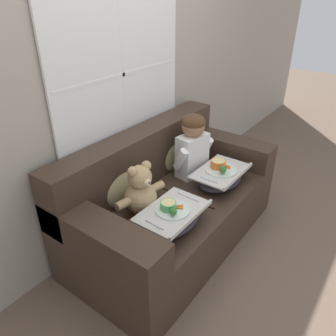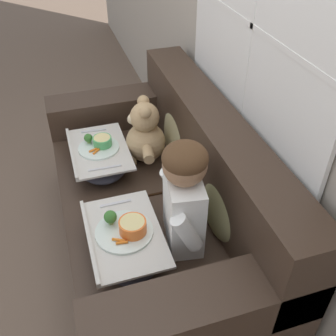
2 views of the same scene
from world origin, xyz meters
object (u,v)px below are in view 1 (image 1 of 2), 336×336
object	(u,v)px
couch	(169,203)
child_figure	(193,143)
throw_pillow_behind_child	(173,149)
lap_tray_child	(220,176)
teddy_bear	(141,192)
throw_pillow_behind_teddy	(119,181)
lap_tray_teddy	(172,217)

from	to	relation	value
couch	child_figure	world-z (taller)	child_figure
couch	throw_pillow_behind_child	xyz separation A→B (m)	(0.32, 0.20, 0.29)
couch	lap_tray_child	bearing A→B (deg)	-38.84
child_figure	couch	bearing A→B (deg)	-179.09
lap_tray_child	couch	bearing A→B (deg)	141.16
child_figure	teddy_bear	distance (m)	0.66
throw_pillow_behind_teddy	lap_tray_child	xyz separation A→B (m)	(0.64, -0.46, -0.10)
throw_pillow_behind_teddy	lap_tray_teddy	distance (m)	0.47
throw_pillow_behind_child	child_figure	distance (m)	0.23
throw_pillow_behind_teddy	teddy_bear	distance (m)	0.20
teddy_bear	lap_tray_teddy	size ratio (longest dim) A/B	0.86
throw_pillow_behind_child	teddy_bear	size ratio (longest dim) A/B	0.93
throw_pillow_behind_teddy	child_figure	xyz separation A→B (m)	(0.64, -0.20, 0.12)
throw_pillow_behind_teddy	teddy_bear	bearing A→B (deg)	-90.24
lap_tray_teddy	lap_tray_child	bearing A→B (deg)	0.07
throw_pillow_behind_child	lap_tray_teddy	xyz separation A→B (m)	(-0.64, -0.46, -0.10)
throw_pillow_behind_teddy	lap_tray_teddy	bearing A→B (deg)	-90.09
couch	teddy_bear	size ratio (longest dim) A/B	4.27
child_figure	throw_pillow_behind_child	bearing A→B (deg)	89.96
throw_pillow_behind_child	throw_pillow_behind_teddy	size ratio (longest dim) A/B	0.96
teddy_bear	lap_tray_child	xyz separation A→B (m)	(0.64, -0.26, -0.09)
throw_pillow_behind_teddy	lap_tray_child	world-z (taller)	throw_pillow_behind_teddy
child_figure	lap_tray_teddy	world-z (taller)	child_figure
throw_pillow_behind_child	throw_pillow_behind_teddy	world-z (taller)	throw_pillow_behind_teddy
throw_pillow_behind_teddy	teddy_bear	size ratio (longest dim) A/B	0.97
couch	child_figure	bearing A→B (deg)	0.91
throw_pillow_behind_teddy	lap_tray_child	distance (m)	0.80
couch	throw_pillow_behind_child	size ratio (longest dim) A/B	4.59
lap_tray_child	lap_tray_teddy	xyz separation A→B (m)	(-0.64, -0.00, -0.00)
throw_pillow_behind_child	teddy_bear	distance (m)	0.68
teddy_bear	lap_tray_child	world-z (taller)	teddy_bear
child_figure	lap_tray_child	world-z (taller)	child_figure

